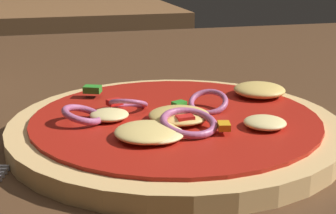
# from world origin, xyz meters

# --- Properties ---
(dining_table) EXTENTS (1.40, 1.10, 0.04)m
(dining_table) POSITION_xyz_m (0.00, 0.00, 0.02)
(dining_table) COLOR #4C301C
(dining_table) RESTS_ON ground
(pizza) EXTENTS (0.27, 0.27, 0.03)m
(pizza) POSITION_xyz_m (0.00, -0.04, 0.05)
(pizza) COLOR tan
(pizza) RESTS_ON dining_table
(background_table) EXTENTS (0.64, 0.58, 0.04)m
(background_table) POSITION_xyz_m (-0.03, 1.10, 0.02)
(background_table) COLOR brown
(background_table) RESTS_ON ground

